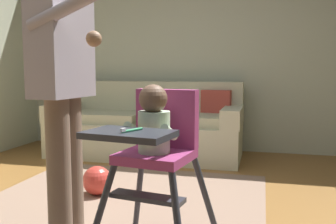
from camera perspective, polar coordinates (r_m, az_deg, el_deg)
The scene contains 6 objects.
wall_far at distance 4.78m, azimuth 5.46°, elevation 9.49°, with size 5.53×0.06×2.53m, color beige.
area_rug at distance 2.61m, azimuth -10.47°, elevation -16.27°, with size 2.12×2.83×0.01m, color #8F735F.
couch at distance 4.45m, azimuth -3.14°, elevation -2.32°, with size 2.21×0.86×0.86m.
high_chair at distance 2.03m, azimuth -1.88°, elevation -4.00°, with size 0.69×0.79×0.93m.
adult_standing at distance 2.29m, azimuth -15.42°, elevation 4.29°, with size 0.51×0.53×1.64m.
toy_ball at distance 3.15m, azimuth -10.62°, elevation -10.08°, with size 0.23×0.23×0.23m, color #D13D33.
Camera 1 is at (0.73, -2.09, 1.01)m, focal length 40.56 mm.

